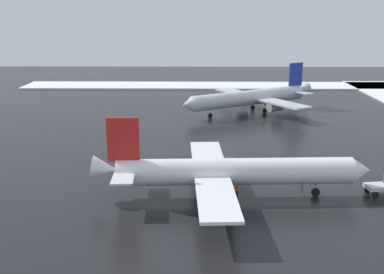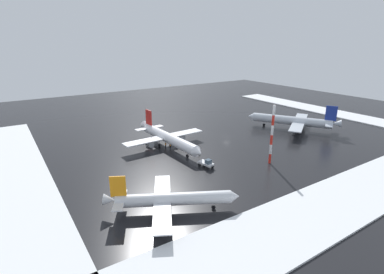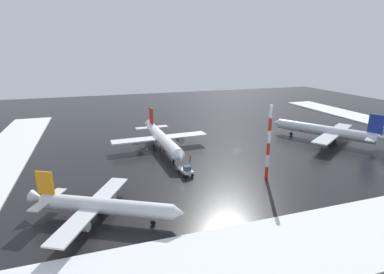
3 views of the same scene
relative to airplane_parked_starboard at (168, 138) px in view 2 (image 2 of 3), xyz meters
The scene contains 12 objects.
ground_plane 24.20m from the airplane_parked_starboard, ahead, with size 240.00×240.00×0.00m, color black.
snow_bank_far 56.57m from the airplane_parked_starboard, 64.93° to the right, with size 152.00×16.00×0.38m, color white.
snow_bank_left 43.20m from the airplane_parked_starboard, behind, with size 14.00×116.00×0.38m, color white.
snow_bank_right 90.99m from the airplane_parked_starboard, ahead, with size 14.00×116.00×0.38m, color white.
airplane_parked_starboard is the anchor object (origin of this frame).
airplane_foreground_jet 52.39m from the airplane_parked_starboard, ahead, with size 27.14×31.64×10.57m.
airplane_far_rear 38.64m from the airplane_parked_starboard, 118.08° to the right, with size 25.81×22.02×8.34m.
pushback_tug 20.15m from the airplane_parked_starboard, 86.73° to the right, with size 2.92×4.89×2.50m.
ground_crew_near_tug 11.92m from the airplane_parked_starboard, 63.07° to the right, with size 0.36×0.36×1.71m.
ground_crew_mid_apron 2.61m from the airplane_parked_starboard, 117.05° to the left, with size 0.36×0.36×1.71m.
ground_crew_beside_wing 2.70m from the airplane_parked_starboard, 83.04° to the right, with size 0.36×0.36×1.71m.
antenna_mast 33.32m from the airplane_parked_starboard, 56.51° to the right, with size 0.70×0.70×17.01m.
Camera 2 is at (-68.19, -80.73, 33.74)m, focal length 28.00 mm.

